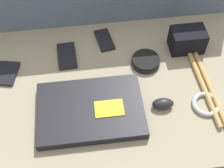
# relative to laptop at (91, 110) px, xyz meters

# --- Properties ---
(ground_plane) EXTENTS (8.00, 8.00, 0.00)m
(ground_plane) POSITION_rel_laptop_xyz_m (0.08, 0.09, -0.12)
(ground_plane) COLOR #4C4742
(couch_seat) EXTENTS (1.05, 0.63, 0.11)m
(couch_seat) POSITION_rel_laptop_xyz_m (0.08, 0.09, -0.07)
(couch_seat) COLOR gray
(couch_seat) RESTS_ON ground_plane
(laptop) EXTENTS (0.34, 0.23, 0.03)m
(laptop) POSITION_rel_laptop_xyz_m (0.00, 0.00, 0.00)
(laptop) COLOR black
(laptop) RESTS_ON couch_seat
(computer_mouse) EXTENTS (0.07, 0.04, 0.03)m
(computer_mouse) POSITION_rel_laptop_xyz_m (0.23, -0.01, 0.00)
(computer_mouse) COLOR black
(computer_mouse) RESTS_ON couch_seat
(speaker_puck) EXTENTS (0.10, 0.10, 0.02)m
(speaker_puck) POSITION_rel_laptop_xyz_m (0.21, 0.18, -0.00)
(speaker_puck) COLOR black
(speaker_puck) RESTS_ON couch_seat
(phone_silver) EXTENTS (0.07, 0.12, 0.01)m
(phone_silver) POSITION_rel_laptop_xyz_m (-0.06, 0.25, -0.01)
(phone_silver) COLOR black
(phone_silver) RESTS_ON couch_seat
(phone_black) EXTENTS (0.07, 0.12, 0.01)m
(phone_black) POSITION_rel_laptop_xyz_m (0.08, 0.31, -0.01)
(phone_black) COLOR black
(phone_black) RESTS_ON couch_seat
(phone_small) EXTENTS (0.09, 0.12, 0.01)m
(phone_small) POSITION_rel_laptop_xyz_m (-0.28, 0.19, -0.01)
(phone_small) COLOR black
(phone_small) RESTS_ON couch_seat
(camera_pouch) EXTENTS (0.12, 0.08, 0.08)m
(camera_pouch) POSITION_rel_laptop_xyz_m (0.37, 0.23, 0.03)
(camera_pouch) COLOR black
(camera_pouch) RESTS_ON couch_seat
(cable_coil) EXTENTS (0.09, 0.09, 0.02)m
(cable_coil) POSITION_rel_laptop_xyz_m (0.37, -0.02, -0.01)
(cable_coil) COLOR #B2B2B7
(cable_coil) RESTS_ON couch_seat
(drumstick_pair) EXTENTS (0.05, 0.38, 0.02)m
(drumstick_pair) POSITION_rel_laptop_xyz_m (0.39, 0.08, -0.01)
(drumstick_pair) COLOR tan
(drumstick_pair) RESTS_ON couch_seat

